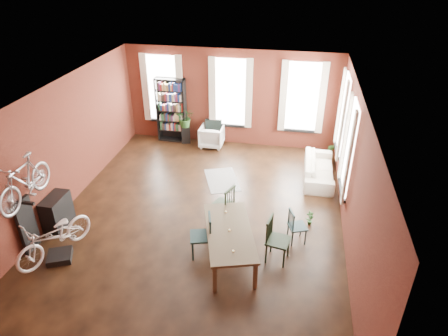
% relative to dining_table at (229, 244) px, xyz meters
% --- Properties ---
extents(room, '(9.00, 9.04, 3.22)m').
position_rel_dining_table_xyz_m(room, '(-0.74, 1.86, 1.78)').
color(room, black).
rests_on(room, ground).
extents(dining_table, '(1.52, 2.27, 0.71)m').
position_rel_dining_table_xyz_m(dining_table, '(0.00, 0.00, 0.00)').
color(dining_table, brown).
rests_on(dining_table, ground).
extents(dining_chair_a, '(0.57, 0.57, 1.01)m').
position_rel_dining_table_xyz_m(dining_chair_a, '(-0.62, -0.03, 0.15)').
color(dining_chair_a, '#173233').
rests_on(dining_chair_a, ground).
extents(dining_chair_b, '(0.62, 0.62, 1.04)m').
position_rel_dining_table_xyz_m(dining_chair_b, '(-0.38, 1.20, 0.16)').
color(dining_chair_b, '#1F2D1A').
rests_on(dining_chair_b, ground).
extents(dining_chair_c, '(0.56, 0.56, 1.04)m').
position_rel_dining_table_xyz_m(dining_chair_c, '(1.03, 0.11, 0.16)').
color(dining_chair_c, black).
rests_on(dining_chair_c, ground).
extents(dining_chair_d, '(0.50, 0.50, 0.83)m').
position_rel_dining_table_xyz_m(dining_chair_d, '(1.42, 0.82, 0.06)').
color(dining_chair_d, '#162F31').
rests_on(dining_chair_d, ground).
extents(bookshelf, '(1.00, 0.32, 2.20)m').
position_rel_dining_table_xyz_m(bookshelf, '(-2.99, 5.55, 0.74)').
color(bookshelf, black).
rests_on(bookshelf, ground).
extents(white_armchair, '(0.76, 0.72, 0.78)m').
position_rel_dining_table_xyz_m(white_armchair, '(-1.56, 5.34, 0.04)').
color(white_armchair, silver).
rests_on(white_armchair, ground).
extents(cream_sofa, '(0.61, 2.08, 0.81)m').
position_rel_dining_table_xyz_m(cream_sofa, '(1.96, 3.85, 0.05)').
color(cream_sofa, beige).
rests_on(cream_sofa, ground).
extents(striped_rug, '(1.31, 1.61, 0.01)m').
position_rel_dining_table_xyz_m(striped_rug, '(-0.78, 3.17, -0.35)').
color(striped_rug, black).
rests_on(striped_rug, ground).
extents(bike_trainer, '(0.66, 0.66, 0.14)m').
position_rel_dining_table_xyz_m(bike_trainer, '(-3.60, -0.77, -0.28)').
color(bike_trainer, black).
rests_on(bike_trainer, ground).
extents(bike_wall_rack, '(0.16, 0.60, 1.30)m').
position_rel_dining_table_xyz_m(bike_wall_rack, '(-4.39, -0.55, 0.29)').
color(bike_wall_rack, black).
rests_on(bike_wall_rack, ground).
extents(console_table, '(0.40, 0.80, 0.80)m').
position_rel_dining_table_xyz_m(console_table, '(-4.27, 0.35, 0.04)').
color(console_table, black).
rests_on(console_table, ground).
extents(plant_stand, '(0.36, 0.36, 0.59)m').
position_rel_dining_table_xyz_m(plant_stand, '(-2.50, 5.47, -0.06)').
color(plant_stand, black).
rests_on(plant_stand, ground).
extents(plant_by_sofa, '(0.40, 0.61, 0.26)m').
position_rel_dining_table_xyz_m(plant_by_sofa, '(2.30, 5.05, -0.23)').
color(plant_by_sofa, '#2F6227').
rests_on(plant_by_sofa, ground).
extents(plant_small, '(0.38, 0.42, 0.14)m').
position_rel_dining_table_xyz_m(plant_small, '(1.72, 1.50, -0.29)').
color(plant_small, '#285722').
rests_on(plant_small, ground).
extents(bicycle_floor, '(0.95, 1.12, 1.82)m').
position_rel_dining_table_xyz_m(bicycle_floor, '(-3.60, -0.77, 0.70)').
color(bicycle_floor, silver).
rests_on(bicycle_floor, bike_trainer).
extents(bicycle_hung, '(0.47, 1.00, 1.66)m').
position_rel_dining_table_xyz_m(bicycle_hung, '(-4.14, -0.55, 1.78)').
color(bicycle_hung, '#A5A8AD').
rests_on(bicycle_hung, bike_wall_rack).
extents(plant_on_stand, '(0.73, 0.78, 0.53)m').
position_rel_dining_table_xyz_m(plant_on_stand, '(-2.48, 5.44, 0.50)').
color(plant_on_stand, '#265020').
rests_on(plant_on_stand, plant_stand).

